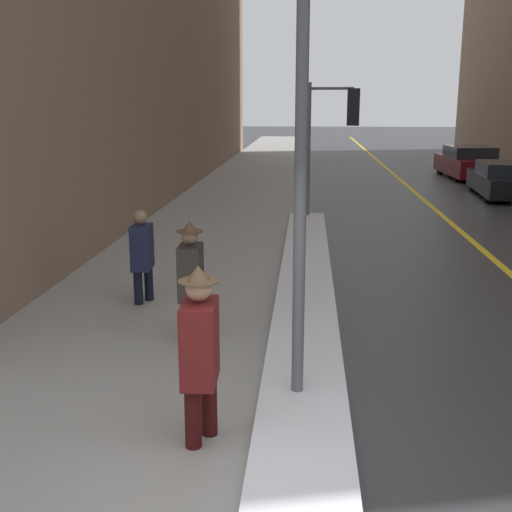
{
  "coord_description": "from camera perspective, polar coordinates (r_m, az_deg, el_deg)",
  "views": [
    {
      "loc": [
        0.27,
        -4.3,
        3.05
      ],
      "look_at": [
        -0.4,
        4.0,
        1.05
      ],
      "focal_mm": 45.0,
      "sensor_mm": 36.0,
      "label": 1
    }
  ],
  "objects": [
    {
      "name": "parked_car_maroon",
      "position": [
        28.03,
        18.34,
        7.88
      ],
      "size": [
        1.97,
        4.46,
        1.3
      ],
      "rotation": [
        0.0,
        0.0,
        1.61
      ],
      "color": "#600F14",
      "rests_on": "ground"
    },
    {
      "name": "road_centre_stripe",
      "position": [
        19.9,
        15.41,
        4.21
      ],
      "size": [
        0.16,
        80.0,
        0.0
      ],
      "color": "gold",
      "rests_on": "ground"
    },
    {
      "name": "snow_bank_curb",
      "position": [
        10.48,
        4.42,
        -2.91
      ],
      "size": [
        0.89,
        13.57,
        0.19
      ],
      "color": "silver",
      "rests_on": "ground"
    },
    {
      "name": "traffic_light_near",
      "position": [
        16.47,
        7.17,
        11.66
      ],
      "size": [
        1.31,
        0.33,
        3.53
      ],
      "rotation": [
        0.0,
        0.0,
        -0.11
      ],
      "color": "#515156",
      "rests_on": "ground"
    },
    {
      "name": "ground_plane",
      "position": [
        5.28,
        0.89,
        -21.78
      ],
      "size": [
        160.0,
        160.0,
        0.0
      ],
      "primitive_type": "plane",
      "color": "#2D2D30"
    },
    {
      "name": "parked_car_black",
      "position": [
        22.77,
        21.22,
        6.32
      ],
      "size": [
        1.97,
        4.25,
        1.15
      ],
      "rotation": [
        0.0,
        0.0,
        1.51
      ],
      "color": "black",
      "rests_on": "ground"
    },
    {
      "name": "pedestrian_in_glasses",
      "position": [
        5.79,
        -5.01,
        -8.17
      ],
      "size": [
        0.36,
        0.53,
        1.68
      ],
      "rotation": [
        0.0,
        0.0,
        -1.53
      ],
      "color": "#340C0C",
      "rests_on": "ground"
    },
    {
      "name": "sidewalk_slab",
      "position": [
        19.67,
        -2.07,
        4.6
      ],
      "size": [
        4.0,
        80.0,
        0.01
      ],
      "color": "gray",
      "rests_on": "ground"
    },
    {
      "name": "pedestrian_nearside",
      "position": [
        10.0,
        -10.07,
        0.34
      ],
      "size": [
        0.3,
        0.69,
        1.46
      ],
      "rotation": [
        0.0,
        0.0,
        -1.53
      ],
      "color": "black",
      "rests_on": "ground"
    },
    {
      "name": "pedestrian_in_fedora",
      "position": [
        8.34,
        -5.81,
        -1.77
      ],
      "size": [
        0.34,
        0.7,
        1.59
      ],
      "rotation": [
        0.0,
        0.0,
        -1.53
      ],
      "color": "black",
      "rests_on": "ground"
    },
    {
      "name": "lamp_post",
      "position": [
        6.06,
        4.06,
        11.91
      ],
      "size": [
        0.28,
        0.28,
        4.81
      ],
      "color": "#515156",
      "rests_on": "ground"
    }
  ]
}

